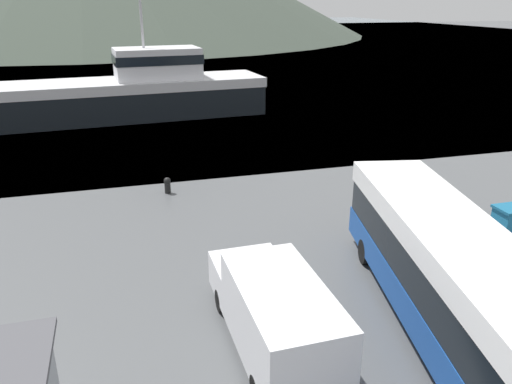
# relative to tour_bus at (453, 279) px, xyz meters

# --- Properties ---
(water_surface) EXTENTS (240.00, 240.00, 0.00)m
(water_surface) POSITION_rel_tour_bus_xyz_m (0.47, 135.02, -1.86)
(water_surface) COLOR slate
(water_surface) RESTS_ON ground
(tour_bus) EXTENTS (5.03, 12.74, 3.31)m
(tour_bus) POSITION_rel_tour_bus_xyz_m (0.00, 0.00, 0.00)
(tour_bus) COLOR #194799
(tour_bus) RESTS_ON ground
(delivery_van) EXTENTS (2.25, 6.36, 2.38)m
(delivery_van) POSITION_rel_tour_bus_xyz_m (-4.94, 0.68, -0.60)
(delivery_van) COLOR silver
(delivery_van) RESTS_ON ground
(fishing_boat) EXTENTS (21.40, 7.01, 11.38)m
(fishing_boat) POSITION_rel_tour_bus_xyz_m (-6.73, 31.73, 0.30)
(fishing_boat) COLOR black
(fishing_boat) RESTS_ON water_surface
(storage_bin) EXTENTS (1.49, 1.06, 1.12)m
(storage_bin) POSITION_rel_tour_bus_xyz_m (6.82, 5.21, -1.29)
(storage_bin) COLOR teal
(storage_bin) RESTS_ON ground
(small_boat) EXTENTS (7.42, 4.89, 0.95)m
(small_boat) POSITION_rel_tour_bus_xyz_m (-3.62, 43.94, -1.39)
(small_boat) COLOR maroon
(small_boat) RESTS_ON water_surface
(mooring_bollard) EXTENTS (0.35, 0.35, 0.81)m
(mooring_bollard) POSITION_rel_tour_bus_xyz_m (-6.41, 13.55, -1.42)
(mooring_bollard) COLOR black
(mooring_bollard) RESTS_ON ground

